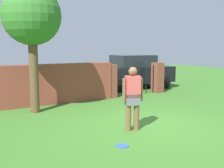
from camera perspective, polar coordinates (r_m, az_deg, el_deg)
ground_plane at (r=7.49m, az=7.88°, el=-8.73°), size 40.00×40.00×0.00m
brick_wall at (r=10.34m, az=-13.72°, el=-0.11°), size 5.34×0.50×1.49m
tree at (r=9.12m, az=-16.44°, el=13.17°), size 1.85×1.85×4.02m
person at (r=6.88m, az=4.34°, el=-2.45°), size 0.52×0.31×1.62m
fence_gate at (r=12.18m, az=4.86°, el=1.00°), size 3.03×0.44×1.40m
car at (r=14.09m, az=4.41°, el=2.57°), size 4.30×2.12×1.72m
frisbee_blue at (r=5.98m, az=2.19°, el=-12.82°), size 0.27×0.27×0.02m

